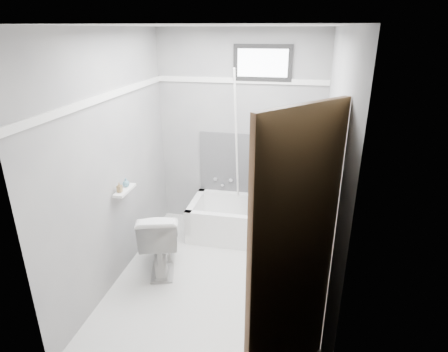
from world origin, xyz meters
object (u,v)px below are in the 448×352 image
(soap_bottle_a, at_px, (119,187))
(soap_bottle_b, at_px, (126,182))
(door, at_px, (337,294))
(toilet, at_px, (160,239))
(office_chair, at_px, (270,192))
(bathtub, at_px, (252,221))

(soap_bottle_a, distance_m, soap_bottle_b, 0.14)
(soap_bottle_b, bearing_deg, door, -35.50)
(soap_bottle_a, bearing_deg, door, -32.63)
(toilet, height_order, soap_bottle_b, soap_bottle_b)
(office_chair, relative_size, toilet, 1.30)
(toilet, xyz_separation_m, door, (1.60, -1.37, 0.65))
(bathtub, distance_m, office_chair, 0.42)
(door, distance_m, soap_bottle_a, 2.28)
(toilet, height_order, soap_bottle_a, soap_bottle_a)
(bathtub, xyz_separation_m, toilet, (-0.85, -0.84, 0.14))
(bathtub, bearing_deg, toilet, -135.48)
(soap_bottle_b, bearing_deg, toilet, 0.84)
(bathtub, height_order, soap_bottle_b, soap_bottle_b)
(bathtub, height_order, office_chair, office_chair)
(bathtub, xyz_separation_m, door, (0.75, -2.21, 0.79))
(soap_bottle_b, bearing_deg, bathtub, 35.70)
(toilet, distance_m, soap_bottle_b, 0.69)
(bathtub, bearing_deg, soap_bottle_b, -144.30)
(soap_bottle_a, height_order, soap_bottle_b, soap_bottle_a)
(bathtub, relative_size, toilet, 2.11)
(toilet, distance_m, door, 2.21)
(bathtub, relative_size, office_chair, 1.62)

